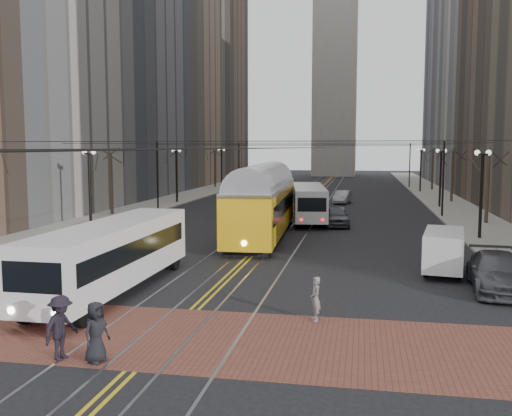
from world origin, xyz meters
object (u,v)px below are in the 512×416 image
at_px(rear_bus, 309,204).
at_px(cargo_van, 444,252).
at_px(clock_tower, 336,2).
at_px(pedestrian_b, 315,299).
at_px(sedan_parked, 498,272).
at_px(pedestrian_d, 61,327).
at_px(streetcar, 263,209).
at_px(pedestrian_a, 96,332).
at_px(sedan_silver, 342,197).
at_px(sedan_grey, 337,216).
at_px(transit_bus, 113,258).

xyz_separation_m(rear_bus, cargo_van, (8.20, -18.14, -0.43)).
relative_size(clock_tower, pedestrian_b, 42.45).
xyz_separation_m(sedan_parked, pedestrian_d, (-14.08, -10.67, 0.16)).
bearing_deg(streetcar, pedestrian_a, -94.43).
bearing_deg(rear_bus, pedestrian_a, -103.12).
xyz_separation_m(sedan_silver, pedestrian_d, (-6.28, -47.48, 0.25)).
bearing_deg(sedan_grey, cargo_van, -75.06).
height_order(streetcar, cargo_van, streetcar).
height_order(transit_bus, sedan_grey, transit_bus).
bearing_deg(sedan_silver, sedan_parked, -69.80).
relative_size(streetcar, sedan_silver, 3.80).
height_order(sedan_silver, pedestrian_a, pedestrian_a).
relative_size(cargo_van, pedestrian_b, 2.96).
relative_size(clock_tower, cargo_van, 14.34).
bearing_deg(sedan_parked, rear_bus, 119.79).
height_order(streetcar, pedestrian_b, streetcar).
height_order(sedan_grey, pedestrian_b, pedestrian_b).
relative_size(sedan_silver, pedestrian_d, 2.25).
bearing_deg(sedan_silver, pedestrian_d, -89.31).
relative_size(transit_bus, rear_bus, 1.05).
bearing_deg(sedan_silver, streetcar, -92.27).
relative_size(sedan_parked, pedestrian_a, 3.11).
relative_size(sedan_parked, pedestrian_d, 2.90).
bearing_deg(pedestrian_a, streetcar, 18.03).
xyz_separation_m(clock_tower, rear_bus, (1.80, -76.61, -34.52)).
bearing_deg(sedan_silver, pedestrian_b, -81.02).
relative_size(sedan_grey, sedan_silver, 1.07).
bearing_deg(sedan_silver, cargo_van, -71.68).
bearing_deg(pedestrian_d, sedan_parked, -38.74).
bearing_deg(pedestrian_b, rear_bus, 165.71).
bearing_deg(transit_bus, cargo_van, 24.72).
relative_size(sedan_silver, pedestrian_a, 2.42).
relative_size(transit_bus, pedestrian_b, 7.50).
relative_size(streetcar, cargo_van, 3.47).
distance_m(clock_tower, cargo_van, 101.48).
bearing_deg(pedestrian_a, pedestrian_d, 109.77).
relative_size(streetcar, sedan_parked, 2.95).
height_order(clock_tower, sedan_grey, clock_tower).
distance_m(clock_tower, rear_bus, 84.05).
xyz_separation_m(clock_tower, sedan_silver, (4.00, -61.02, -35.27)).
bearing_deg(pedestrian_d, pedestrian_b, -39.72).
distance_m(sedan_parked, pedestrian_b, 9.20).
xyz_separation_m(rear_bus, sedan_silver, (2.20, 15.59, -0.75)).
xyz_separation_m(clock_tower, pedestrian_d, (-2.28, -108.50, -35.02)).
relative_size(cargo_van, pedestrian_a, 2.65).
bearing_deg(transit_bus, rear_bus, 77.07).
xyz_separation_m(clock_tower, pedestrian_b, (4.56, -103.50, -35.17)).
bearing_deg(sedan_silver, clock_tower, 101.98).
xyz_separation_m(sedan_silver, pedestrian_a, (-5.20, -47.48, 0.19)).
bearing_deg(pedestrian_b, pedestrian_a, -69.19).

